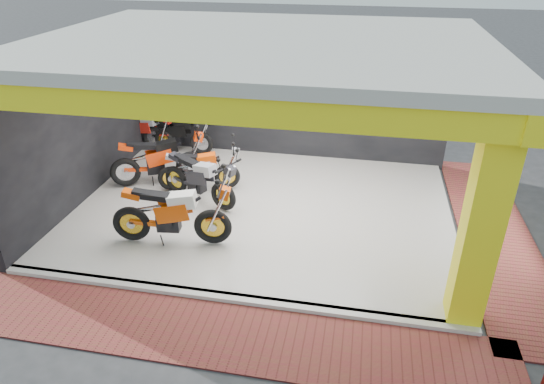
{
  "coord_description": "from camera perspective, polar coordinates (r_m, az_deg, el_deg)",
  "views": [
    {
      "loc": [
        1.97,
        -7.03,
        5.3
      ],
      "look_at": [
        0.35,
        1.23,
        0.9
      ],
      "focal_mm": 32.0,
      "sensor_mm": 36.0,
      "label": 1
    }
  ],
  "objects": [
    {
      "name": "header_beam_front",
      "position": [
        6.65,
        -6.74,
        9.9
      ],
      "size": [
        8.4,
        0.3,
        0.4
      ],
      "primitive_type": "cube",
      "color": "#FFF215",
      "rests_on": "corner_column"
    },
    {
      "name": "moto_hero",
      "position": [
        9.05,
        -7.09,
        -2.16
      ],
      "size": [
        2.51,
        1.2,
        1.48
      ],
      "primitive_type": null,
      "rotation": [
        0.0,
        0.0,
        0.13
      ],
      "color": "#D74909",
      "rests_on": "showroom_floor"
    },
    {
      "name": "moto_row_b",
      "position": [
        11.71,
        -9.68,
        4.66
      ],
      "size": [
        2.48,
        1.81,
        1.43
      ],
      "primitive_type": null,
      "rotation": [
        0.0,
        0.0,
        0.46
      ],
      "color": "#F1380A",
      "rests_on": "showroom_floor"
    },
    {
      "name": "corner_column",
      "position": [
        7.43,
        23.5,
        -3.47
      ],
      "size": [
        0.5,
        0.5,
        3.5
      ],
      "primitive_type": "cube",
      "color": "#FFF215",
      "rests_on": "ground"
    },
    {
      "name": "floor_kerb",
      "position": [
        8.22,
        -5.52,
        -12.25
      ],
      "size": [
        8.0,
        0.2,
        0.1
      ],
      "primitive_type": "cube",
      "color": "white",
      "rests_on": "ground"
    },
    {
      "name": "moto_row_a",
      "position": [
        10.22,
        -5.82,
        1.08
      ],
      "size": [
        2.31,
        1.61,
        1.33
      ],
      "primitive_type": null,
      "rotation": [
        0.0,
        0.0,
        -0.41
      ],
      "color": "black",
      "rests_on": "showroom_floor"
    },
    {
      "name": "left_wall",
      "position": [
        11.45,
        -21.8,
        7.53
      ],
      "size": [
        0.2,
        6.2,
        3.5
      ],
      "primitive_type": "cube",
      "color": "black",
      "rests_on": "ground"
    },
    {
      "name": "showroom_ceiling",
      "position": [
        9.4,
        -1.22,
        17.16
      ],
      "size": [
        8.4,
        6.4,
        0.2
      ],
      "primitive_type": "cube",
      "color": "beige",
      "rests_on": "corner_column"
    },
    {
      "name": "header_beam_right",
      "position": [
        9.47,
        23.88,
        13.13
      ],
      "size": [
        0.3,
        6.4,
        0.4
      ],
      "primitive_type": "cube",
      "color": "#FFF215",
      "rests_on": "corner_column"
    },
    {
      "name": "ground",
      "position": [
        9.02,
        -3.7,
        -8.45
      ],
      "size": [
        80.0,
        80.0,
        0.0
      ],
      "primitive_type": "plane",
      "color": "#2D2D30",
      "rests_on": "ground"
    },
    {
      "name": "moto_row_c",
      "position": [
        11.16,
        -5.34,
        3.18
      ],
      "size": [
        2.12,
        1.25,
        1.22
      ],
      "primitive_type": null,
      "rotation": [
        0.0,
        0.0,
        0.27
      ],
      "color": "#A5A8AD",
      "rests_on": "showroom_floor"
    },
    {
      "name": "paver_right",
      "position": [
        10.84,
        24.71,
        -4.4
      ],
      "size": [
        1.4,
        7.0,
        0.03
      ],
      "primitive_type": "cube",
      "color": "maroon",
      "rests_on": "ground"
    },
    {
      "name": "paver_front",
      "position": [
        7.69,
        -7.17,
        -16.08
      ],
      "size": [
        9.0,
        1.4,
        0.03
      ],
      "primitive_type": "cube",
      "color": "maroon",
      "rests_on": "ground"
    },
    {
      "name": "back_wall",
      "position": [
        12.79,
        1.85,
        11.47
      ],
      "size": [
        8.2,
        0.2,
        3.5
      ],
      "primitive_type": "cube",
      "color": "black",
      "rests_on": "ground"
    },
    {
      "name": "moto_row_e",
      "position": [
        13.46,
        -12.67,
        7.15
      ],
      "size": [
        2.26,
        1.42,
        1.3
      ],
      "primitive_type": null,
      "rotation": [
        0.0,
        0.0,
        -0.32
      ],
      "color": "red",
      "rests_on": "showroom_floor"
    },
    {
      "name": "moto_row_d",
      "position": [
        13.08,
        -8.38,
        7.03
      ],
      "size": [
        2.25,
        0.99,
        1.34
      ],
      "primitive_type": null,
      "rotation": [
        0.0,
        0.0,
        -0.08
      ],
      "color": "black",
      "rests_on": "showroom_floor"
    },
    {
      "name": "showroom_floor",
      "position": [
        10.63,
        -1.03,
        -2.01
      ],
      "size": [
        8.0,
        6.0,
        0.1
      ],
      "primitive_type": "cube",
      "color": "white",
      "rests_on": "ground"
    }
  ]
}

